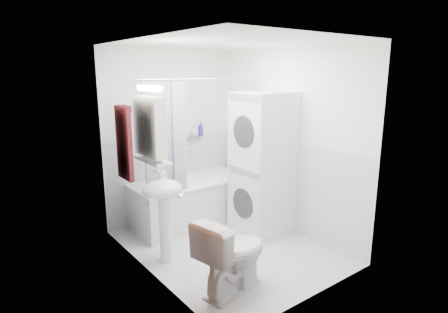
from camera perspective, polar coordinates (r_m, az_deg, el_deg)
floor at (r=4.69m, az=0.42°, el=-13.64°), size 2.60×2.60×0.00m
room_walls at (r=4.24m, az=0.45°, el=4.64°), size 2.60×2.60×2.60m
wainscot at (r=4.68m, az=-1.77°, el=-5.76°), size 1.98×2.58×2.58m
door at (r=3.39m, az=-6.65°, el=-6.04°), size 0.05×2.00×2.00m
bathtub at (r=5.30m, az=-5.04°, el=-6.48°), size 1.64×0.78×0.62m
tub_spout at (r=5.51m, az=-5.24°, el=0.74°), size 0.04×0.12×0.04m
curtain_rod at (r=4.73m, az=-3.27°, el=11.70°), size 1.82×0.02×0.02m
shower_curtain at (r=4.53m, az=-8.77°, el=1.97°), size 0.55×0.02×1.45m
sink at (r=4.16m, az=-9.21°, el=-6.83°), size 0.44×0.37×1.04m
medicine_cabinet at (r=3.84m, az=-11.26°, el=4.71°), size 0.13×0.50×0.71m
shelf at (r=3.92m, az=-10.84°, el=-0.57°), size 0.18×0.54×0.02m
shower_caddy at (r=5.49m, az=-4.78°, el=2.90°), size 0.22×0.06×0.02m
towel at (r=4.41m, az=-14.97°, el=2.19°), size 0.07×0.36×0.87m
washer_dryer at (r=4.87m, az=5.88°, el=-1.11°), size 0.68×0.67×1.84m
toilet at (r=3.71m, az=1.32°, el=-14.66°), size 0.85×0.58×0.76m
soap_pump at (r=4.19m, az=-9.41°, el=-3.18°), size 0.08×0.17×0.08m
shelf_bottle at (r=3.77m, az=-9.85°, el=-0.28°), size 0.07×0.18×0.07m
shelf_cup at (r=4.01m, az=-11.64°, el=0.63°), size 0.10×0.09×0.10m
shampoo_a at (r=5.49m, az=-4.59°, el=3.71°), size 0.13×0.17×0.13m
shampoo_b at (r=5.55m, az=-3.54°, el=3.58°), size 0.08×0.21×0.08m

